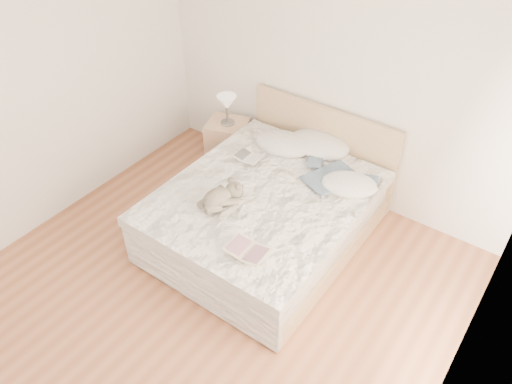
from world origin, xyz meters
TOP-DOWN VIEW (x-y plane):
  - floor at (0.00, 0.00)m, footprint 4.00×4.50m
  - wall_back at (0.00, 2.25)m, footprint 4.00×0.02m
  - wall_left at (-2.00, 0.00)m, footprint 0.02×4.50m
  - wall_right at (2.00, 0.00)m, footprint 0.02×4.50m
  - window at (1.99, 0.30)m, footprint 0.02×1.30m
  - bed at (0.00, 1.19)m, footprint 1.72×2.14m
  - nightstand at (-1.09, 1.93)m, footprint 0.56×0.53m
  - table_lamp at (-1.08, 1.92)m, footprint 0.27×0.27m
  - pillow_left at (-0.28, 1.84)m, footprint 0.67×0.53m
  - pillow_middle at (0.03, 2.05)m, footprint 0.68×0.48m
  - pillow_right at (0.60, 1.63)m, footprint 0.62×0.54m
  - blouse at (0.41, 1.64)m, footprint 0.71×0.73m
  - photo_book at (-0.43, 1.44)m, footprint 0.28×0.20m
  - childrens_book at (0.33, 0.39)m, footprint 0.36×0.25m
  - teddy_bear at (-0.21, 0.68)m, footprint 0.34×0.42m

SIDE VIEW (x-z plane):
  - floor at x=0.00m, z-range 0.00..0.00m
  - nightstand at x=-1.09m, z-range 0.00..0.56m
  - bed at x=0.00m, z-range -0.19..0.81m
  - blouse at x=0.41m, z-range 0.62..0.64m
  - photo_book at x=-0.43m, z-range 0.62..0.64m
  - childrens_book at x=0.33m, z-range 0.62..0.64m
  - pillow_left at x=-0.28m, z-range 0.55..0.73m
  - pillow_middle at x=0.03m, z-range 0.54..0.74m
  - pillow_right at x=0.60m, z-range 0.56..0.72m
  - teddy_bear at x=-0.21m, z-range 0.55..0.75m
  - table_lamp at x=-1.08m, z-range 0.63..0.98m
  - wall_back at x=0.00m, z-range 0.00..2.70m
  - wall_left at x=-2.00m, z-range 0.00..2.70m
  - wall_right at x=2.00m, z-range 0.00..2.70m
  - window at x=1.99m, z-range 0.90..2.00m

